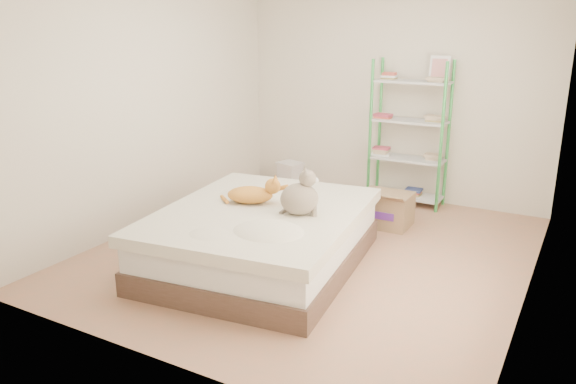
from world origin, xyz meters
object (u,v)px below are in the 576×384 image
Objects in this scene: orange_cat at (250,193)px; white_bin at (290,175)px; grey_cat at (299,192)px; shelf_unit at (410,133)px; cardboard_box at (386,209)px; bed at (262,237)px.

orange_cat is 2.38m from white_bin.
orange_cat is 0.55m from grey_cat.
shelf_unit is at bearing 3.09° from white_bin.
orange_cat reaches higher than cardboard_box.
bed is at bearing -112.59° from cardboard_box.
orange_cat is 0.94× the size of cardboard_box.
orange_cat is (-0.18, 0.11, 0.36)m from bed.
bed is 6.34× the size of white_bin.
bed is 2.52m from shelf_unit.
orange_cat is 0.28× the size of shelf_unit.
grey_cat reaches higher than white_bin.
white_bin is at bearing -176.91° from shelf_unit.
grey_cat is at bearing -30.91° from orange_cat.
shelf_unit reaches higher than grey_cat.
bed is at bearing -54.17° from orange_cat.
shelf_unit is (0.21, 2.34, 0.13)m from grey_cat.
white_bin is (-1.55, -0.08, -0.69)m from shelf_unit.
shelf_unit reaches higher than orange_cat.
orange_cat reaches higher than bed.
bed is 2.50m from white_bin.
grey_cat is 2.36m from shelf_unit.
bed is 0.58m from grey_cat.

